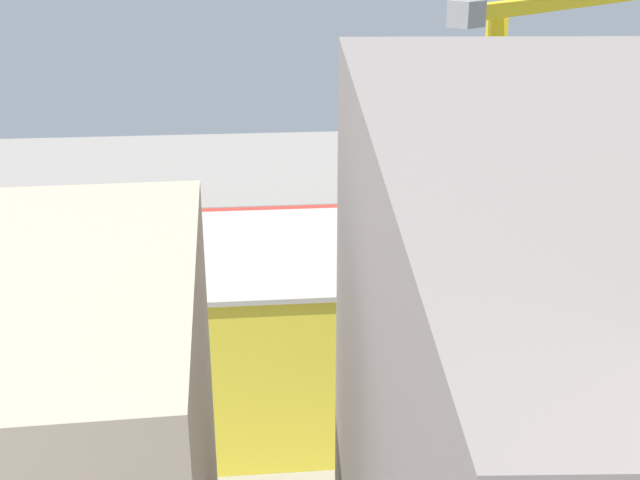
{
  "coord_description": "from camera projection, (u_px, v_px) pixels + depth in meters",
  "views": [
    {
      "loc": [
        8.26,
        87.67,
        39.9
      ],
      "look_at": [
        0.09,
        1.51,
        5.74
      ],
      "focal_mm": 43.9,
      "sensor_mm": 36.0,
      "label": 1
    }
  ],
  "objects": [
    {
      "name": "parked_car_2",
      "position": [
        403.0,
        294.0,
        90.75
      ],
      "size": [
        4.11,
        1.92,
        1.73
      ],
      "color": "black",
      "rests_on": "ground"
    },
    {
      "name": "street_tree_4",
      "position": [
        255.0,
        239.0,
        95.16
      ],
      "size": [
        4.36,
        4.36,
        7.26
      ],
      "color": "brown",
      "rests_on": "ground"
    },
    {
      "name": "construction_building",
      "position": [
        255.0,
        333.0,
        67.72
      ],
      "size": [
        33.45,
        19.04,
        14.99
      ],
      "primitive_type": "cube",
      "rotation": [
        0.0,
        0.0,
        0.0
      ],
      "color": "yellow",
      "rests_on": "ground"
    },
    {
      "name": "parked_car_4",
      "position": [
        271.0,
        301.0,
        88.96
      ],
      "size": [
        4.51,
        1.99,
        1.77
      ],
      "color": "black",
      "rests_on": "ground"
    },
    {
      "name": "traffic_light",
      "position": [
        214.0,
        279.0,
        86.59
      ],
      "size": [
        0.5,
        0.36,
        6.16
      ],
      "color": "#333333",
      "rests_on": "ground"
    },
    {
      "name": "parked_car_3",
      "position": [
        340.0,
        297.0,
        89.87
      ],
      "size": [
        4.1,
        1.88,
        1.75
      ],
      "color": "black",
      "rests_on": "ground"
    },
    {
      "name": "street_tree_3",
      "position": [
        189.0,
        241.0,
        94.83
      ],
      "size": [
        5.99,
        5.99,
        8.02
      ],
      "color": "brown",
      "rests_on": "ground"
    },
    {
      "name": "ground_plane",
      "position": [
        320.0,
        279.0,
        96.56
      ],
      "size": [
        152.05,
        152.05,
        0.0
      ],
      "primitive_type": "plane",
      "color": "gray",
      "rests_on": "ground"
    },
    {
      "name": "parked_car_0",
      "position": [
        527.0,
        288.0,
        92.37
      ],
      "size": [
        4.86,
        2.04,
        1.64
      ],
      "color": "black",
      "rests_on": "ground"
    },
    {
      "name": "street_tree_2",
      "position": [
        419.0,
        236.0,
        98.05
      ],
      "size": [
        4.19,
        4.19,
        6.48
      ],
      "color": "brown",
      "rests_on": "ground"
    },
    {
      "name": "street_tree_0",
      "position": [
        477.0,
        232.0,
        97.47
      ],
      "size": [
        5.39,
        5.39,
        7.78
      ],
      "color": "brown",
      "rests_on": "ground"
    },
    {
      "name": "box_truck_1",
      "position": [
        264.0,
        310.0,
        84.79
      ],
      "size": [
        8.91,
        3.07,
        3.42
      ],
      "color": "black",
      "rests_on": "ground"
    },
    {
      "name": "parked_car_5",
      "position": [
        210.0,
        302.0,
        88.85
      ],
      "size": [
        4.34,
        1.83,
        1.7
      ],
      "color": "black",
      "rests_on": "ground"
    },
    {
      "name": "street_asphalt",
      "position": [
        322.0,
        291.0,
        93.34
      ],
      "size": [
        95.06,
        9.32,
        0.01
      ],
      "primitive_type": "cube",
      "rotation": [
        0.0,
        0.0,
        0.0
      ],
      "color": "#424244",
      "rests_on": "ground"
    },
    {
      "name": "platform_canopy_near",
      "position": [
        378.0,
        210.0,
        107.39
      ],
      "size": [
        66.91,
        5.11,
        4.49
      ],
      "color": "#B73328",
      "rests_on": "ground"
    },
    {
      "name": "tower_crane",
      "position": [
        505.0,
        155.0,
        69.78
      ],
      "size": [
        24.24,
        20.8,
        35.04
      ],
      "color": "gray",
      "rests_on": "ground"
    },
    {
      "name": "rail_bed",
      "position": [
        306.0,
        220.0,
        116.04
      ],
      "size": [
        95.08,
        14.98,
        0.01
      ],
      "primitive_type": "cube",
      "rotation": [
        0.0,
        0.0,
        0.0
      ],
      "color": "#665E54",
      "rests_on": "ground"
    },
    {
      "name": "passenger_coach",
      "position": [
        630.0,
        185.0,
        122.53
      ],
      "size": [
        16.06,
        2.86,
        5.69
      ],
      "color": "black",
      "rests_on": "ground"
    },
    {
      "name": "track_rails",
      "position": [
        306.0,
        219.0,
        115.98
      ],
      "size": [
        95.03,
        8.55,
        0.12
      ],
      "color": "#9E9EA8",
      "rests_on": "ground"
    },
    {
      "name": "parked_car_7",
      "position": [
        64.0,
        306.0,
        87.78
      ],
      "size": [
        4.17,
        1.87,
        1.63
      ],
      "color": "black",
      "rests_on": "ground"
    },
    {
      "name": "parked_car_1",
      "position": [
        465.0,
        291.0,
        91.67
      ],
      "size": [
        4.1,
        1.83,
        1.56
      ],
      "color": "black",
      "rests_on": "ground"
    },
    {
      "name": "street_tree_1",
      "position": [
        256.0,
        239.0,
        94.96
      ],
      "size": [
        5.16,
        5.16,
        7.75
      ],
      "color": "brown",
      "rests_on": "ground"
    },
    {
      "name": "freight_coach_far",
      "position": [
        131.0,
        213.0,
        109.59
      ],
      "size": [
        17.94,
        3.06,
        6.08
      ],
      "color": "black",
      "rests_on": "ground"
    },
    {
      "name": "parked_car_6",
      "position": [
        134.0,
        305.0,
        88.06
      ],
      "size": [
        4.63,
        1.97,
        1.7
      ],
      "color": "black",
      "rests_on": "ground"
    },
    {
      "name": "locomotive",
      "position": [
        469.0,
        196.0,
        120.68
      ],
      "size": [
        16.01,
        3.05,
        5.24
      ],
      "color": "black",
      "rests_on": "ground"
    },
    {
      "name": "box_truck_2",
      "position": [
        259.0,
        317.0,
        83.36
      ],
      "size": [
        9.0,
        2.63,
        3.29
      ],
      "color": "black",
      "rests_on": "ground"
    },
    {
      "name": "construction_roof_slab",
      "position": [
        253.0,
        251.0,
        64.9
      ],
      "size": [
        34.05,
        19.64,
        0.4
      ],
      "primitive_type": "cube",
      "rotation": [
        0.0,
        0.0,
        0.0
      ],
      "color": "#B7B2A8",
      "rests_on": "construction_building"
    },
    {
      "name": "box_truck_0",
      "position": [
        142.0,
        321.0,
        82.39
      ],
      "size": [
        10.2,
        2.99,
        3.52
      ],
      "color": "black",
      "rests_on": "ground"
    },
    {
      "name": "street_tree_5",
      "position": [
        287.0,
        238.0,
        96.02
      ],
      "size": [
        4.3,
        4.3,
        7.07
      ],
      "color": "brown",
      "rests_on": "ground"
    }
  ]
}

